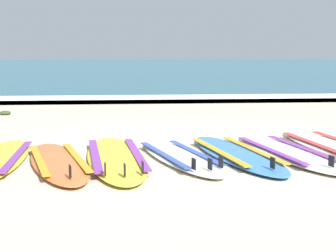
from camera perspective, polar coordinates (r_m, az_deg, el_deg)
ground_plane at (r=6.08m, az=3.03°, el=-2.86°), size 80.00×80.00×0.00m
sea at (r=41.51m, az=-3.72°, el=6.89°), size 80.00×60.00×0.10m
wave_foam_strip at (r=12.14m, az=-0.93°, el=3.10°), size 80.00×1.16×0.11m
surfboard_1 at (r=5.46m, az=-12.47°, el=-3.98°), size 1.10×2.27×0.18m
surfboard_2 at (r=5.57m, az=-5.97°, el=-3.57°), size 0.88×2.59×0.18m
surfboard_3 at (r=5.58m, az=1.29°, el=-3.50°), size 1.06×2.17×0.18m
surfboard_4 at (r=5.79m, az=7.73°, el=-3.13°), size 1.00×2.43×0.18m
surfboard_5 at (r=5.99m, az=13.36°, el=-2.90°), size 0.99×2.44×0.18m
surfboard_6 at (r=6.48m, az=18.30°, el=-2.25°), size 0.89×2.53×0.18m
seaweed_clump_near_shoreline at (r=10.02m, az=-18.16°, el=1.44°), size 0.22×0.18×0.08m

